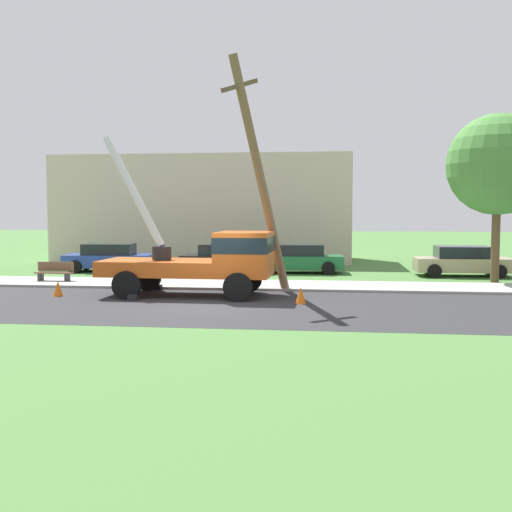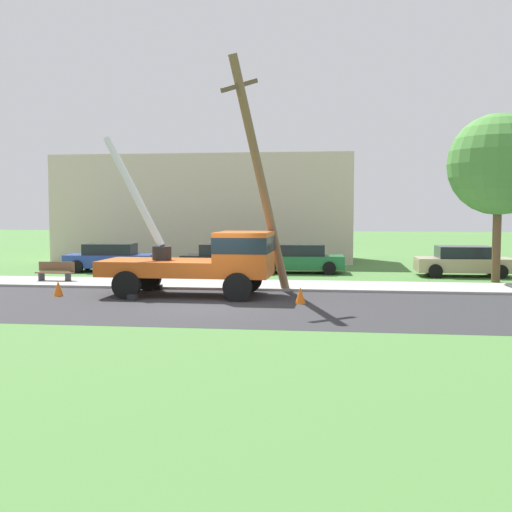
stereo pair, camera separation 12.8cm
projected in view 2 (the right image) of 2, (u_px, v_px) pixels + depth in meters
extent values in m
plane|color=#477538|center=(256.00, 270.00, 32.25)|extent=(120.00, 120.00, 0.00)
cube|color=#2B2B2D|center=(210.00, 306.00, 20.38)|extent=(80.00, 7.74, 0.01)
cube|color=#9E9E99|center=(236.00, 285.00, 25.73)|extent=(80.00, 3.08, 0.10)
cube|color=#C65119|center=(161.00, 267.00, 22.86)|extent=(4.35, 2.49, 0.55)
cube|color=#C65119|center=(244.00, 254.00, 22.36)|extent=(1.95, 2.44, 1.60)
cube|color=#19232D|center=(244.00, 244.00, 22.33)|extent=(1.97, 2.46, 0.56)
cylinder|color=black|center=(162.00, 253.00, 22.82)|extent=(0.70, 0.70, 0.50)
cylinder|color=silver|center=(134.00, 191.00, 23.48)|extent=(2.86, 1.71, 4.26)
cube|color=black|center=(133.00, 297.00, 21.58)|extent=(0.31, 0.31, 0.20)
cube|color=black|center=(158.00, 287.00, 24.44)|extent=(0.31, 0.31, 0.20)
cylinder|color=black|center=(237.00, 287.00, 21.26)|extent=(1.00, 0.30, 1.00)
cylinder|color=black|center=(249.00, 279.00, 23.63)|extent=(1.00, 0.30, 1.00)
cylinder|color=black|center=(126.00, 285.00, 21.85)|extent=(1.00, 0.30, 1.00)
cylinder|color=black|center=(148.00, 278.00, 24.21)|extent=(1.00, 0.30, 1.00)
cylinder|color=brown|center=(261.00, 179.00, 22.83)|extent=(2.12, 2.84, 8.61)
cube|color=brown|center=(240.00, 85.00, 21.77)|extent=(1.14, 1.53, 0.74)
cone|color=orange|center=(300.00, 295.00, 20.79)|extent=(0.36, 0.36, 0.56)
cone|color=orange|center=(58.00, 288.00, 22.65)|extent=(0.36, 0.36, 0.56)
cube|color=#263F99|center=(110.00, 261.00, 31.71)|extent=(4.55, 2.20, 0.65)
cube|color=black|center=(110.00, 249.00, 31.67)|extent=(2.61, 1.88, 0.55)
cylinder|color=black|center=(135.00, 267.00, 30.78)|extent=(0.64, 0.22, 0.64)
cylinder|color=black|center=(143.00, 264.00, 32.58)|extent=(0.64, 0.22, 0.64)
cylinder|color=black|center=(77.00, 267.00, 30.88)|extent=(0.64, 0.22, 0.64)
cylinder|color=black|center=(88.00, 263.00, 32.68)|extent=(0.64, 0.22, 0.64)
cube|color=black|center=(227.00, 261.00, 31.21)|extent=(4.44, 1.90, 0.65)
cube|color=black|center=(227.00, 250.00, 31.16)|extent=(2.50, 1.71, 0.55)
cylinder|color=black|center=(252.00, 268.00, 30.12)|extent=(0.64, 0.22, 0.64)
cylinder|color=black|center=(258.00, 265.00, 31.90)|extent=(0.64, 0.22, 0.64)
cylinder|color=black|center=(194.00, 267.00, 30.55)|extent=(0.64, 0.22, 0.64)
cylinder|color=black|center=(203.00, 264.00, 32.33)|extent=(0.64, 0.22, 0.64)
cube|color=#1E6638|center=(299.00, 262.00, 30.98)|extent=(4.49, 2.02, 0.65)
cube|color=black|center=(299.00, 250.00, 30.94)|extent=(2.55, 1.78, 0.55)
cylinder|color=black|center=(329.00, 268.00, 29.99)|extent=(0.64, 0.22, 0.64)
cylinder|color=black|center=(328.00, 265.00, 31.78)|extent=(0.64, 0.22, 0.64)
cylinder|color=black|center=(269.00, 268.00, 30.21)|extent=(0.64, 0.22, 0.64)
cylinder|color=black|center=(271.00, 265.00, 32.00)|extent=(0.64, 0.22, 0.64)
cube|color=tan|center=(464.00, 265.00, 29.35)|extent=(4.44, 1.91, 0.65)
cube|color=black|center=(464.00, 252.00, 29.31)|extent=(2.50, 1.72, 0.55)
cylinder|color=black|center=(501.00, 272.00, 28.33)|extent=(0.64, 0.22, 0.64)
cylinder|color=black|center=(490.00, 268.00, 30.11)|extent=(0.64, 0.22, 0.64)
cylinder|color=black|center=(435.00, 271.00, 28.63)|extent=(0.64, 0.22, 0.64)
cylinder|color=black|center=(429.00, 267.00, 30.41)|extent=(0.64, 0.22, 0.64)
cube|color=brown|center=(55.00, 272.00, 26.70)|extent=(1.60, 0.44, 0.06)
cube|color=brown|center=(57.00, 266.00, 26.88)|extent=(1.60, 0.06, 0.40)
cube|color=#333338|center=(42.00, 278.00, 26.79)|extent=(0.10, 0.40, 0.45)
cube|color=#333338|center=(68.00, 278.00, 26.64)|extent=(0.10, 0.40, 0.45)
cylinder|color=brown|center=(497.00, 228.00, 26.79)|extent=(0.36, 0.36, 4.74)
sphere|color=#4C8C3D|center=(499.00, 164.00, 26.59)|extent=(4.34, 4.34, 4.34)
cube|color=beige|center=(207.00, 209.00, 38.94)|extent=(18.00, 6.00, 6.40)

